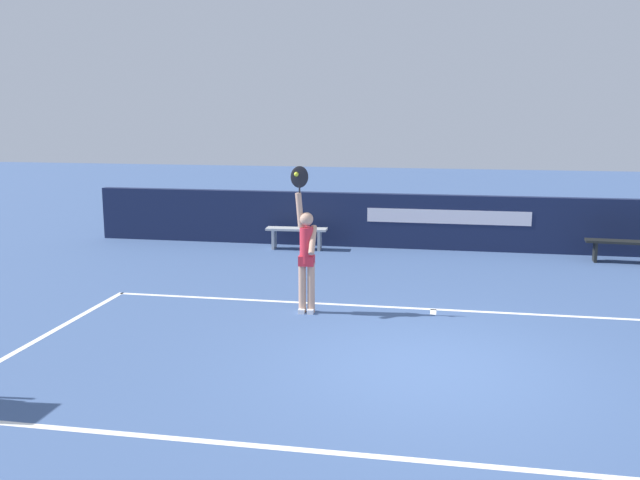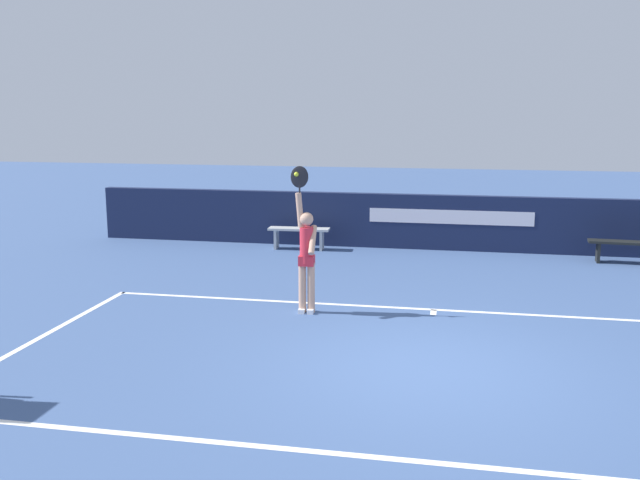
# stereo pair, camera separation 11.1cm
# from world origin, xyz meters

# --- Properties ---
(ground_plane) EXTENTS (60.00, 60.00, 0.00)m
(ground_plane) POSITION_xyz_m (0.00, 0.00, 0.00)
(ground_plane) COLOR #3D5684
(court_lines) EXTENTS (11.06, 5.16, 0.00)m
(court_lines) POSITION_xyz_m (0.00, 0.13, 0.00)
(court_lines) COLOR white
(court_lines) RESTS_ON ground
(back_wall) EXTENTS (16.67, 0.24, 1.27)m
(back_wall) POSITION_xyz_m (0.00, 7.68, 0.64)
(back_wall) COLOR #161F3E
(back_wall) RESTS_ON ground
(tennis_player) EXTENTS (0.43, 0.38, 2.36)m
(tennis_player) POSITION_xyz_m (-2.01, 2.11, 0.97)
(tennis_player) COLOR tan
(tennis_player) RESTS_ON ground
(tennis_ball) EXTENTS (0.07, 0.07, 0.07)m
(tennis_ball) POSITION_xyz_m (-2.16, 2.09, 2.22)
(tennis_ball) COLOR yellow
(courtside_bench_near) EXTENTS (1.42, 0.42, 0.50)m
(courtside_bench_near) POSITION_xyz_m (-3.26, 7.06, 0.38)
(courtside_bench_near) COLOR #B0B3B3
(courtside_bench_near) RESTS_ON ground
(courtside_bench_far) EXTENTS (1.79, 0.47, 0.48)m
(courtside_bench_far) POSITION_xyz_m (3.97, 6.90, 0.37)
(courtside_bench_far) COLOR black
(courtside_bench_far) RESTS_ON ground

